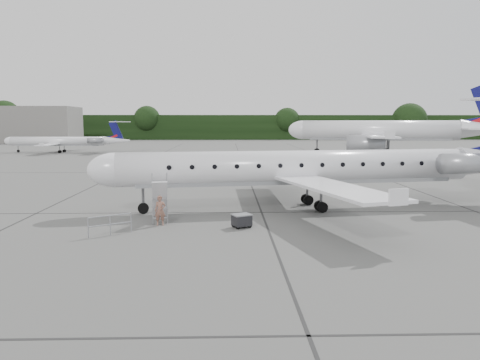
{
  "coord_description": "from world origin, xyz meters",
  "views": [
    {
      "loc": [
        -7.03,
        -24.52,
        5.64
      ],
      "look_at": [
        -6.3,
        2.46,
        2.3
      ],
      "focal_mm": 35.0,
      "sensor_mm": 36.0,
      "label": 1
    }
  ],
  "objects": [
    {
      "name": "ground",
      "position": [
        0.0,
        0.0,
        0.0
      ],
      "size": [
        320.0,
        320.0,
        0.0
      ],
      "primitive_type": "plane",
      "color": "#5E5F5C",
      "rests_on": "ground"
    },
    {
      "name": "treeline",
      "position": [
        0.0,
        130.0,
        4.0
      ],
      "size": [
        260.0,
        4.0,
        8.0
      ],
      "primitive_type": "cube",
      "color": "black",
      "rests_on": "ground"
    },
    {
      "name": "terminal_building",
      "position": [
        -70.0,
        110.0,
        5.0
      ],
      "size": [
        40.0,
        14.0,
        10.0
      ],
      "primitive_type": "cube",
      "color": "slate",
      "rests_on": "ground"
    },
    {
      "name": "main_regional_jet",
      "position": [
        -2.37,
        5.68,
        3.81
      ],
      "size": [
        32.59,
        25.61,
        7.62
      ],
      "primitive_type": null,
      "rotation": [
        0.0,
        0.0,
        0.15
      ],
      "color": "white",
      "rests_on": "ground"
    },
    {
      "name": "airstair",
      "position": [
        -10.93,
        2.11,
        1.19
      ],
      "size": [
        1.18,
        2.37,
        2.39
      ],
      "primitive_type": null,
      "rotation": [
        0.0,
        0.0,
        0.15
      ],
      "color": "white",
      "rests_on": "ground"
    },
    {
      "name": "passenger",
      "position": [
        -10.73,
        0.84,
        0.83
      ],
      "size": [
        0.64,
        0.46,
        1.65
      ],
      "primitive_type": "imported",
      "rotation": [
        0.0,
        0.0,
        0.11
      ],
      "color": "brown",
      "rests_on": "ground"
    },
    {
      "name": "safety_railing",
      "position": [
        -12.93,
        -1.36,
        0.5
      ],
      "size": [
        1.9,
        1.25,
        1.0
      ],
      "primitive_type": null,
      "rotation": [
        0.0,
        0.0,
        0.57
      ],
      "color": "#96989E",
      "rests_on": "ground"
    },
    {
      "name": "baggage_cart",
      "position": [
        -6.27,
        0.14,
        0.4
      ],
      "size": [
        1.15,
        1.07,
        0.8
      ],
      "primitive_type": null,
      "rotation": [
        0.0,
        0.0,
        0.44
      ],
      "color": "black",
      "rests_on": "ground"
    },
    {
      "name": "bg_narrowbody",
      "position": [
        18.94,
        55.4,
        5.93
      ],
      "size": [
        38.24,
        31.82,
        11.87
      ],
      "primitive_type": null,
      "rotation": [
        0.0,
        0.0,
        -0.27
      ],
      "color": "white",
      "rests_on": "ground"
    },
    {
      "name": "bg_regional_left",
      "position": [
        -38.82,
        63.9,
        2.95
      ],
      "size": [
        23.45,
        17.57,
        5.89
      ],
      "primitive_type": null,
      "rotation": [
        0.0,
        0.0,
        -0.06
      ],
      "color": "white",
      "rests_on": "ground"
    }
  ]
}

